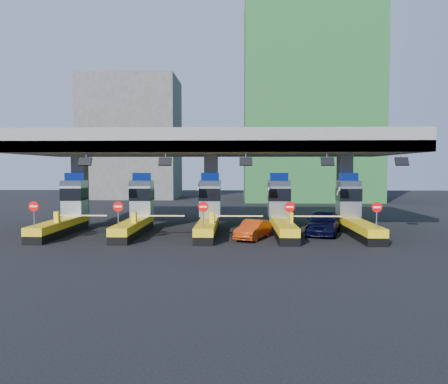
{
  "coord_description": "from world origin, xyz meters",
  "views": [
    {
      "loc": [
        1.96,
        -29.84,
        4.47
      ],
      "look_at": [
        1.07,
        0.0,
        2.86
      ],
      "focal_mm": 35.0,
      "sensor_mm": 36.0,
      "label": 1
    }
  ],
  "objects": [
    {
      "name": "red_car",
      "position": [
        2.97,
        -2.35,
        0.6
      ],
      "size": [
        2.6,
        3.88,
        1.21
      ],
      "primitive_type": "imported",
      "rotation": [
        0.0,
        0.0,
        -0.4
      ],
      "color": "#B0340D",
      "rests_on": "ground"
    },
    {
      "name": "toll_lane_right",
      "position": [
        5.0,
        0.28,
        1.4
      ],
      "size": [
        4.43,
        8.0,
        4.16
      ],
      "color": "black",
      "rests_on": "ground"
    },
    {
      "name": "toll_lane_left",
      "position": [
        -5.0,
        0.28,
        1.4
      ],
      "size": [
        4.43,
        8.0,
        4.16
      ],
      "color": "black",
      "rests_on": "ground"
    },
    {
      "name": "van",
      "position": [
        7.82,
        -0.24,
        0.85
      ],
      "size": [
        3.39,
        5.38,
        1.71
      ],
      "primitive_type": "imported",
      "rotation": [
        0.0,
        0.0,
        -0.3
      ],
      "color": "black",
      "rests_on": "ground"
    },
    {
      "name": "toll_lane_far_left",
      "position": [
        -10.0,
        0.28,
        1.4
      ],
      "size": [
        4.43,
        8.0,
        4.16
      ],
      "color": "black",
      "rests_on": "ground"
    },
    {
      "name": "bg_building_scaffold",
      "position": [
        12.0,
        32.0,
        14.0
      ],
      "size": [
        18.0,
        12.0,
        28.0
      ],
      "primitive_type": "cube",
      "color": "#1E5926",
      "rests_on": "ground"
    },
    {
      "name": "toll_lane_far_right",
      "position": [
        10.0,
        0.28,
        1.4
      ],
      "size": [
        4.43,
        8.0,
        4.16
      ],
      "color": "black",
      "rests_on": "ground"
    },
    {
      "name": "bg_building_concrete",
      "position": [
        -14.0,
        36.0,
        9.0
      ],
      "size": [
        14.0,
        10.0,
        18.0
      ],
      "primitive_type": "cube",
      "color": "#4C4C49",
      "rests_on": "ground"
    },
    {
      "name": "ground",
      "position": [
        0.0,
        0.0,
        0.0
      ],
      "size": [
        120.0,
        120.0,
        0.0
      ],
      "primitive_type": "plane",
      "color": "black",
      "rests_on": "ground"
    },
    {
      "name": "toll_canopy",
      "position": [
        0.0,
        2.87,
        6.13
      ],
      "size": [
        28.0,
        12.09,
        7.0
      ],
      "color": "slate",
      "rests_on": "ground"
    },
    {
      "name": "toll_lane_center",
      "position": [
        0.0,
        0.28,
        1.4
      ],
      "size": [
        4.43,
        8.0,
        4.16
      ],
      "color": "black",
      "rests_on": "ground"
    }
  ]
}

